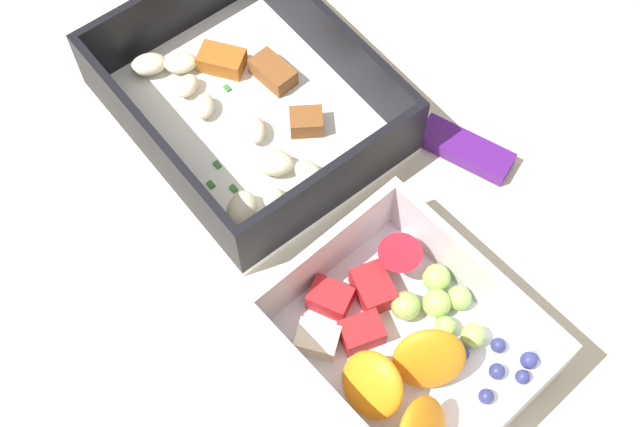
{
  "coord_description": "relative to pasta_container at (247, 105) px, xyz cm",
  "views": [
    {
      "loc": [
        19.87,
        -17.31,
        54.3
      ],
      "look_at": [
        -1.21,
        -0.17,
        4.0
      ],
      "focal_mm": 47.23,
      "sensor_mm": 36.0,
      "label": 1
    }
  ],
  "objects": [
    {
      "name": "table_surface",
      "position": [
        11.68,
        -1.41,
        -2.83
      ],
      "size": [
        80.0,
        80.0,
        2.0
      ],
      "primitive_type": "cube",
      "color": "beige",
      "rests_on": "ground"
    },
    {
      "name": "pasta_container",
      "position": [
        0.0,
        0.0,
        0.0
      ],
      "size": [
        20.63,
        16.4,
        5.99
      ],
      "rotation": [
        0.0,
        0.0,
        -0.01
      ],
      "color": "white",
      "rests_on": "table_surface"
    },
    {
      "name": "fruit_bowl",
      "position": [
        20.93,
        -3.29,
        0.09
      ],
      "size": [
        16.28,
        13.95,
        5.31
      ],
      "rotation": [
        0.0,
        0.0,
        0.05
      ],
      "color": "white",
      "rests_on": "table_surface"
    },
    {
      "name": "candy_bar",
      "position": [
        12.44,
        10.48,
        -1.23
      ],
      "size": [
        7.4,
        4.59,
        1.2
      ],
      "primitive_type": "cube",
      "rotation": [
        0.0,
        0.0,
        0.34
      ],
      "color": "#51197A",
      "rests_on": "table_surface"
    }
  ]
}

